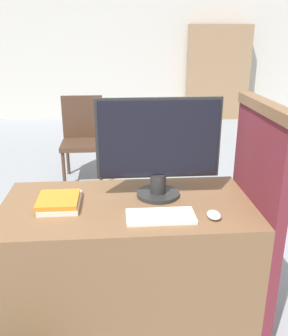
{
  "coord_description": "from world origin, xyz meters",
  "views": [
    {
      "loc": [
        -0.05,
        -1.33,
        1.54
      ],
      "look_at": [
        0.08,
        0.29,
        0.94
      ],
      "focal_mm": 40.0,
      "sensor_mm": 36.0,
      "label": 1
    }
  ],
  "objects_px": {
    "far_chair": "(83,135)",
    "monitor": "(159,147)",
    "book_stack": "(59,201)",
    "keyboard": "(161,216)",
    "mouse": "(214,215)"
  },
  "relations": [
    {
      "from": "far_chair",
      "to": "monitor",
      "type": "bearing_deg",
      "value": -84.83
    },
    {
      "from": "far_chair",
      "to": "book_stack",
      "type": "bearing_deg",
      "value": -97.08
    },
    {
      "from": "keyboard",
      "to": "mouse",
      "type": "distance_m",
      "value": 0.24
    },
    {
      "from": "monitor",
      "to": "book_stack",
      "type": "bearing_deg",
      "value": -170.69
    },
    {
      "from": "monitor",
      "to": "mouse",
      "type": "distance_m",
      "value": 0.42
    },
    {
      "from": "keyboard",
      "to": "book_stack",
      "type": "distance_m",
      "value": 0.5
    },
    {
      "from": "book_stack",
      "to": "far_chair",
      "type": "distance_m",
      "value": 2.32
    },
    {
      "from": "monitor",
      "to": "book_stack",
      "type": "relative_size",
      "value": 2.46
    },
    {
      "from": "monitor",
      "to": "keyboard",
      "type": "xyz_separation_m",
      "value": [
        -0.02,
        -0.24,
        -0.25
      ]
    },
    {
      "from": "mouse",
      "to": "book_stack",
      "type": "distance_m",
      "value": 0.73
    },
    {
      "from": "monitor",
      "to": "keyboard",
      "type": "distance_m",
      "value": 0.35
    },
    {
      "from": "book_stack",
      "to": "keyboard",
      "type": "bearing_deg",
      "value": -19.09
    },
    {
      "from": "keyboard",
      "to": "monitor",
      "type": "bearing_deg",
      "value": 86.36
    },
    {
      "from": "monitor",
      "to": "book_stack",
      "type": "xyz_separation_m",
      "value": [
        -0.48,
        -0.08,
        -0.24
      ]
    },
    {
      "from": "monitor",
      "to": "mouse",
      "type": "bearing_deg",
      "value": -49.39
    }
  ]
}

